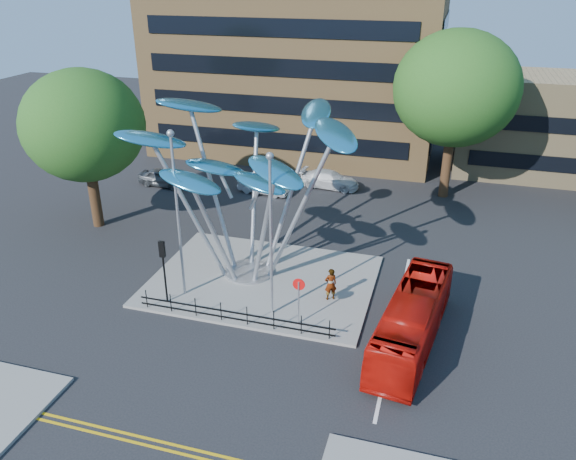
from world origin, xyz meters
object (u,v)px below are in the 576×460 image
(leaf_sculpture, at_px, (245,157))
(pedestrian, at_px, (331,284))
(tree_left, at_px, (84,126))
(traffic_light_island, at_px, (163,259))
(tree_right, at_px, (456,89))
(red_bus, at_px, (412,320))
(street_lamp_left, at_px, (177,201))
(no_entry_sign_island, at_px, (299,293))
(parked_car_left, at_px, (163,178))
(street_lamp_right, at_px, (271,222))
(parked_car_mid, at_px, (264,185))
(parked_car_right, at_px, (329,180))

(leaf_sculpture, height_order, pedestrian, leaf_sculpture)
(tree_left, distance_m, traffic_light_island, 12.44)
(tree_right, bearing_deg, leaf_sculpture, -123.31)
(tree_right, distance_m, traffic_light_island, 24.06)
(traffic_light_island, relative_size, red_bus, 0.39)
(street_lamp_left, bearing_deg, tree_left, 145.62)
(tree_right, bearing_deg, red_bus, -92.06)
(no_entry_sign_island, distance_m, pedestrian, 2.84)
(leaf_sculpture, relative_size, red_bus, 1.43)
(parked_car_left, bearing_deg, tree_right, -75.30)
(leaf_sculpture, bearing_deg, no_entry_sign_island, -45.67)
(street_lamp_right, bearing_deg, pedestrian, 39.53)
(pedestrian, xyz_separation_m, parked_car_left, (-16.37, 12.94, -0.36))
(tree_right, distance_m, street_lamp_left, 22.49)
(no_entry_sign_island, bearing_deg, street_lamp_right, 162.13)
(red_bus, bearing_deg, traffic_light_island, -171.53)
(leaf_sculpture, bearing_deg, parked_car_mid, 104.46)
(red_bus, distance_m, parked_car_mid, 20.34)
(tree_left, height_order, leaf_sculpture, tree_left)
(tree_right, distance_m, red_bus, 20.51)
(pedestrian, bearing_deg, street_lamp_right, 8.40)
(street_lamp_right, relative_size, parked_car_left, 2.09)
(tree_left, height_order, parked_car_right, tree_left)
(traffic_light_island, distance_m, pedestrian, 8.55)
(street_lamp_right, distance_m, parked_car_mid, 17.28)
(traffic_light_island, height_order, parked_car_mid, traffic_light_island)
(traffic_light_island, height_order, parked_car_right, traffic_light_island)
(street_lamp_right, relative_size, no_entry_sign_island, 3.39)
(tree_right, distance_m, pedestrian, 19.00)
(parked_car_mid, bearing_deg, leaf_sculpture, -158.47)
(street_lamp_right, height_order, parked_car_mid, street_lamp_right)
(pedestrian, bearing_deg, traffic_light_island, -13.37)
(street_lamp_right, distance_m, parked_car_right, 18.88)
(leaf_sculpture, xyz_separation_m, pedestrian, (5.07, -1.62, -5.83))
(red_bus, bearing_deg, tree_left, 168.72)
(no_entry_sign_island, bearing_deg, parked_car_left, 134.78)
(tree_right, xyz_separation_m, street_lamp_right, (-7.50, -19.00, -2.94))
(street_lamp_right, relative_size, parked_car_right, 1.80)
(no_entry_sign_island, bearing_deg, parked_car_right, 98.09)
(red_bus, relative_size, parked_car_left, 2.23)
(pedestrian, height_order, parked_car_mid, pedestrian)
(parked_car_mid, bearing_deg, no_entry_sign_island, -149.05)
(red_bus, xyz_separation_m, pedestrian, (-4.30, 2.40, -0.20))
(leaf_sculpture, distance_m, parked_car_right, 15.96)
(street_lamp_left, xyz_separation_m, red_bus, (11.80, -0.84, -4.12))
(parked_car_left, bearing_deg, street_lamp_left, -144.46)
(parked_car_right, bearing_deg, tree_left, 134.32)
(street_lamp_left, bearing_deg, street_lamp_right, -5.71)
(tree_left, relative_size, street_lamp_left, 1.17)
(pedestrian, height_order, parked_car_right, pedestrian)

